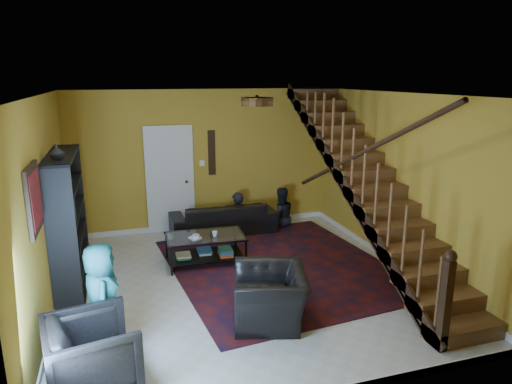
% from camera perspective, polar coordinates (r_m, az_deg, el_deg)
% --- Properties ---
extents(floor, '(5.50, 5.50, 0.00)m').
position_cam_1_polar(floor, '(7.08, -1.85, -11.14)').
color(floor, beige).
rests_on(floor, ground).
extents(room, '(5.50, 5.50, 5.50)m').
position_cam_1_polar(room, '(8.09, -13.65, -7.84)').
color(room, '#B59028').
rests_on(room, ground).
extents(staircase, '(0.95, 5.02, 3.18)m').
position_cam_1_polar(staircase, '(7.43, 14.04, 1.09)').
color(staircase, brown).
rests_on(staircase, floor).
extents(bookshelf, '(0.35, 1.80, 2.00)m').
position_cam_1_polar(bookshelf, '(7.12, -22.32, -3.77)').
color(bookshelf, black).
rests_on(bookshelf, floor).
extents(door, '(0.82, 0.05, 2.05)m').
position_cam_1_polar(door, '(9.18, -10.69, 1.35)').
color(door, silver).
rests_on(door, floor).
extents(framed_picture, '(0.04, 0.74, 0.74)m').
position_cam_1_polar(framed_picture, '(5.50, -26.01, -0.76)').
color(framed_picture, maroon).
rests_on(framed_picture, room).
extents(wall_hanging, '(0.14, 0.03, 0.90)m').
position_cam_1_polar(wall_hanging, '(9.21, -5.57, 4.91)').
color(wall_hanging, black).
rests_on(wall_hanging, room).
extents(ceiling_fixture, '(0.40, 0.40, 0.10)m').
position_cam_1_polar(ceiling_fixture, '(5.64, 0.13, 11.23)').
color(ceiling_fixture, '#3F2814').
rests_on(ceiling_fixture, room).
extents(rug, '(3.69, 4.12, 0.02)m').
position_cam_1_polar(rug, '(7.60, 3.00, -9.24)').
color(rug, '#4D110D').
rests_on(rug, floor).
extents(sofa, '(2.07, 0.82, 0.60)m').
position_cam_1_polar(sofa, '(9.12, -4.11, -3.23)').
color(sofa, black).
rests_on(sofa, floor).
extents(armchair_left, '(1.00, 0.98, 0.78)m').
position_cam_1_polar(armchair_left, '(5.00, -19.79, -18.66)').
color(armchair_left, black).
rests_on(armchair_left, floor).
extents(armchair_right, '(1.13, 1.22, 0.67)m').
position_cam_1_polar(armchair_right, '(5.94, 1.77, -12.84)').
color(armchair_right, black).
rests_on(armchair_right, floor).
extents(person_adult_a, '(0.46, 0.30, 1.24)m').
position_cam_1_polar(person_adult_a, '(9.27, -2.37, -3.75)').
color(person_adult_a, black).
rests_on(person_adult_a, sofa).
extents(person_adult_b, '(0.62, 0.48, 1.27)m').
position_cam_1_polar(person_adult_b, '(9.54, 3.08, -3.15)').
color(person_adult_b, black).
rests_on(person_adult_b, sofa).
extents(person_child, '(0.46, 0.66, 1.28)m').
position_cam_1_polar(person_child, '(5.50, -18.69, -12.41)').
color(person_child, '#1C636A').
rests_on(person_child, armchair_left).
extents(coffee_table, '(1.31, 0.81, 0.49)m').
position_cam_1_polar(coffee_table, '(7.68, -6.34, -6.84)').
color(coffee_table, black).
rests_on(coffee_table, floor).
extents(cup_a, '(0.17, 0.17, 0.10)m').
position_cam_1_polar(cup_a, '(7.38, -7.53, -5.69)').
color(cup_a, '#999999').
rests_on(cup_a, coffee_table).
extents(cup_b, '(0.11, 0.11, 0.09)m').
position_cam_1_polar(cup_b, '(7.54, -5.18, -5.23)').
color(cup_b, '#999999').
rests_on(cup_b, coffee_table).
extents(bowl, '(0.25, 0.25, 0.05)m').
position_cam_1_polar(bowl, '(7.40, -7.63, -5.84)').
color(bowl, '#999999').
rests_on(bowl, coffee_table).
extents(vase, '(0.18, 0.18, 0.19)m').
position_cam_1_polar(vase, '(6.39, -23.63, 4.58)').
color(vase, '#999999').
rests_on(vase, bookshelf).
extents(popcorn_bucket, '(0.17, 0.17, 0.16)m').
position_cam_1_polar(popcorn_bucket, '(5.95, -17.72, -16.12)').
color(popcorn_bucket, red).
rests_on(popcorn_bucket, rug).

